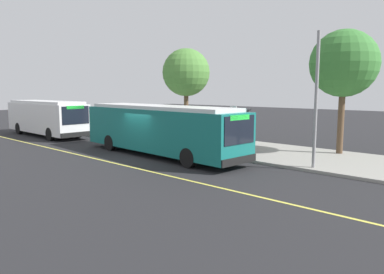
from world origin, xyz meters
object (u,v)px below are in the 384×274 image
(waiting_bench, at_px, (225,139))
(route_sign_post, at_px, (233,123))
(pedestrian_commuter, at_px, (247,137))
(transit_bus_main, at_px, (160,128))
(transit_bus_second, at_px, (46,117))

(waiting_bench, distance_m, route_sign_post, 3.43)
(waiting_bench, relative_size, pedestrian_commuter, 0.95)
(transit_bus_main, height_order, transit_bus_second, same)
(waiting_bench, xyz_separation_m, pedestrian_commuter, (2.79, -1.59, 0.48))
(transit_bus_main, bearing_deg, waiting_bench, 76.62)
(transit_bus_main, relative_size, pedestrian_commuter, 7.18)
(route_sign_post, bearing_deg, waiting_bench, 136.20)
(transit_bus_second, xyz_separation_m, pedestrian_commuter, (17.93, 3.47, -0.50))
(pedestrian_commuter, bearing_deg, transit_bus_second, -169.04)
(waiting_bench, height_order, pedestrian_commuter, pedestrian_commuter)
(transit_bus_second, height_order, waiting_bench, transit_bus_second)
(transit_bus_second, relative_size, pedestrian_commuter, 5.98)
(transit_bus_second, bearing_deg, route_sign_post, 9.38)
(route_sign_post, height_order, pedestrian_commuter, route_sign_post)
(transit_bus_main, xyz_separation_m, pedestrian_commuter, (3.94, 3.20, -0.50))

